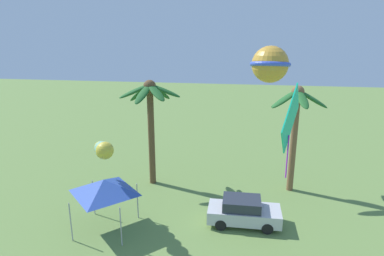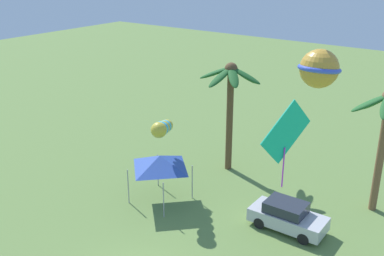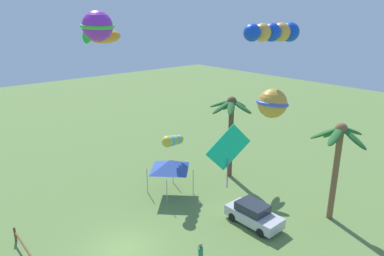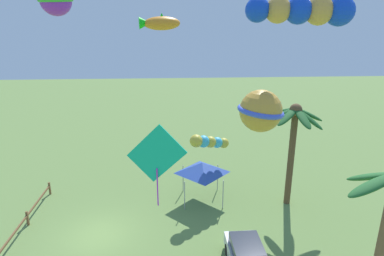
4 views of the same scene
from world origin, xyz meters
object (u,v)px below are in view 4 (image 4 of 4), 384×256
(festival_tent, at_px, (202,168))
(kite_ball_4, at_px, (56,0))
(kite_tube_0, at_px, (209,142))
(palm_tree_0, at_px, (294,128))
(kite_fish_1, at_px, (160,23))
(kite_tube_5, at_px, (304,11))
(kite_diamond_2, at_px, (156,155))
(kite_ball_3, at_px, (261,111))

(festival_tent, relative_size, kite_ball_4, 1.53)
(festival_tent, xyz_separation_m, kite_tube_0, (-0.11, 0.43, 1.88))
(palm_tree_0, bearing_deg, kite_fish_1, -119.20)
(festival_tent, height_order, kite_ball_4, kite_ball_4)
(palm_tree_0, height_order, kite_tube_5, kite_tube_5)
(kite_diamond_2, bearing_deg, kite_ball_3, 97.22)
(kite_tube_0, relative_size, kite_ball_4, 1.53)
(kite_diamond_2, distance_m, kite_ball_4, 8.75)
(kite_ball_4, distance_m, kite_tube_5, 11.14)
(festival_tent, xyz_separation_m, kite_ball_3, (8.07, 1.55, 6.18))
(palm_tree_0, xyz_separation_m, festival_tent, (-0.90, -5.94, -3.05))
(kite_ball_3, relative_size, kite_ball_4, 1.12)
(kite_tube_0, relative_size, kite_tube_5, 0.61)
(kite_tube_0, height_order, kite_diamond_2, kite_diamond_2)
(festival_tent, xyz_separation_m, kite_ball_4, (4.27, -7.29, 10.62))
(kite_ball_4, bearing_deg, kite_tube_5, 79.36)
(festival_tent, relative_size, kite_tube_5, 0.62)
(kite_tube_0, distance_m, kite_ball_4, 12.46)
(palm_tree_0, height_order, kite_ball_4, kite_ball_4)
(kite_diamond_2, height_order, kite_ball_4, kite_ball_4)
(festival_tent, xyz_separation_m, kite_diamond_2, (8.61, -2.71, 4.57))
(palm_tree_0, distance_m, kite_ball_3, 8.97)
(palm_tree_0, height_order, festival_tent, palm_tree_0)
(festival_tent, relative_size, kite_fish_1, 0.92)
(kite_tube_0, height_order, kite_fish_1, kite_fish_1)
(festival_tent, relative_size, kite_ball_3, 1.37)
(kite_tube_0, relative_size, kite_fish_1, 0.92)
(palm_tree_0, distance_m, kite_diamond_2, 11.69)
(kite_ball_3, relative_size, kite_tube_5, 0.45)
(kite_tube_5, bearing_deg, festival_tent, -150.02)
(festival_tent, relative_size, kite_tube_0, 1.00)
(kite_ball_3, bearing_deg, palm_tree_0, 148.60)
(festival_tent, bearing_deg, kite_diamond_2, -17.44)
(kite_tube_0, bearing_deg, kite_fish_1, -140.19)
(festival_tent, bearing_deg, kite_ball_4, -59.68)
(palm_tree_0, bearing_deg, kite_ball_4, -75.71)
(kite_tube_0, bearing_deg, kite_diamond_2, -19.76)
(palm_tree_0, distance_m, festival_tent, 6.73)
(kite_diamond_2, bearing_deg, palm_tree_0, 131.77)
(kite_ball_4, bearing_deg, kite_fish_1, 151.44)
(kite_diamond_2, bearing_deg, kite_tube_0, 160.24)
(palm_tree_0, relative_size, kite_ball_4, 3.85)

